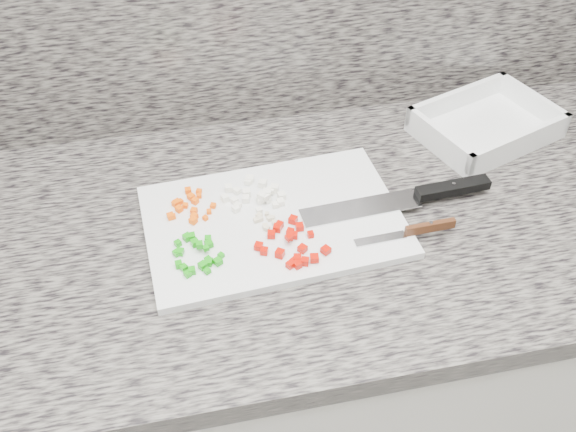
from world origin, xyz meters
TOP-DOWN VIEW (x-y plane):
  - cabinet at (0.00, 1.44)m, footprint 3.92×0.62m
  - countertop at (0.00, 1.44)m, footprint 3.96×0.64m
  - cutting_board at (-0.04, 1.43)m, footprint 0.43×0.30m
  - carrot_pile at (-0.17, 1.49)m, footprint 0.08×0.09m
  - onion_pile at (-0.06, 1.49)m, footprint 0.11×0.09m
  - green_pepper_pile at (-0.17, 1.38)m, footprint 0.08×0.09m
  - red_pepper_pile at (-0.02, 1.36)m, footprint 0.12×0.11m
  - garlic_pile at (-0.05, 1.43)m, footprint 0.04×0.04m
  - chef_knife at (0.22, 1.43)m, footprint 0.33×0.06m
  - paring_knife at (0.18, 1.35)m, footprint 0.17×0.02m
  - tray at (0.40, 1.60)m, footprint 0.29×0.25m

SIDE VIEW (x-z plane):
  - cabinet at x=0.00m, z-range 0.00..0.86m
  - countertop at x=0.00m, z-range 0.86..0.90m
  - cutting_board at x=-0.04m, z-range 0.90..0.91m
  - tray at x=0.40m, z-range 0.89..0.94m
  - garlic_pile at x=-0.05m, z-range 0.91..0.92m
  - carrot_pile at x=-0.17m, z-range 0.91..0.92m
  - chef_knife at x=0.22m, z-range 0.91..0.93m
  - green_pepper_pile at x=-0.17m, z-range 0.91..0.93m
  - red_pepper_pile at x=-0.02m, z-range 0.91..0.93m
  - paring_knife at x=0.18m, z-range 0.91..0.93m
  - onion_pile at x=-0.06m, z-range 0.91..0.93m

